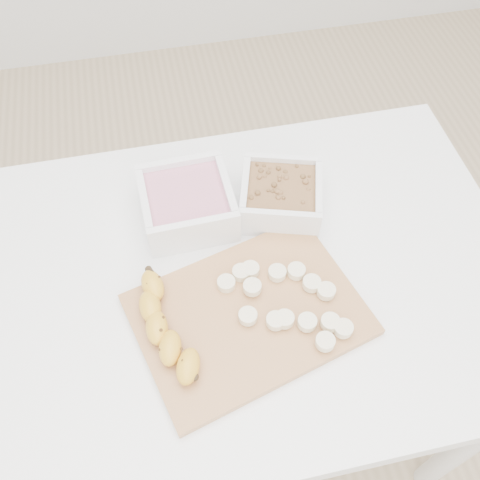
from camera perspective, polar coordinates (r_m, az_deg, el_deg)
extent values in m
plane|color=#C6AD89|center=(1.64, 0.23, -17.40)|extent=(3.50, 3.50, 0.00)
cube|color=white|center=(0.97, 0.37, -4.15)|extent=(1.00, 0.70, 0.04)
cylinder|color=white|center=(1.34, 23.20, -19.30)|extent=(0.05, 0.05, 0.71)
cylinder|color=white|center=(1.47, -19.35, -5.02)|extent=(0.05, 0.05, 0.71)
cylinder|color=white|center=(1.53, 14.20, 0.83)|extent=(0.05, 0.05, 0.71)
cube|color=white|center=(1.00, -5.65, 3.95)|extent=(0.17, 0.17, 0.08)
cube|color=#C97991|center=(0.99, -5.67, 4.07)|extent=(0.14, 0.14, 0.04)
cube|color=white|center=(1.01, 4.38, 4.75)|extent=(0.18, 0.18, 0.07)
cube|color=brown|center=(1.01, 4.39, 4.86)|extent=(0.15, 0.15, 0.04)
cube|color=#B4804E|center=(0.90, 0.92, -7.94)|extent=(0.42, 0.35, 0.01)
cylinder|color=#F2E4BB|center=(0.91, -1.47, -4.64)|extent=(0.03, 0.03, 0.01)
cylinder|color=#F2E4BB|center=(0.92, 0.13, -3.50)|extent=(0.03, 0.03, 0.01)
cylinder|color=#F2E4BB|center=(0.93, 1.11, -3.18)|extent=(0.03, 0.03, 0.01)
cylinder|color=#F2E4BB|center=(0.92, 3.99, -3.51)|extent=(0.03, 0.03, 0.01)
cylinder|color=#F2E4BB|center=(0.93, 6.03, -3.32)|extent=(0.03, 0.03, 0.01)
cylinder|color=#F2E4BB|center=(0.92, 7.65, -4.60)|extent=(0.03, 0.03, 0.01)
cylinder|color=#F2E4BB|center=(0.91, 9.19, -5.41)|extent=(0.03, 0.03, 0.01)
cylinder|color=#F2E4BB|center=(0.88, 0.84, -8.13)|extent=(0.03, 0.03, 0.01)
cylinder|color=#F2E4BB|center=(0.88, 3.82, -8.59)|extent=(0.03, 0.03, 0.01)
cylinder|color=#F2E4BB|center=(0.88, 4.79, -8.40)|extent=(0.03, 0.03, 0.01)
cylinder|color=#F2E4BB|center=(0.88, 7.18, -8.69)|extent=(0.03, 0.03, 0.01)
cylinder|color=#F2E4BB|center=(0.88, 9.59, -8.64)|extent=(0.03, 0.03, 0.01)
cylinder|color=#F2E4BB|center=(0.88, 10.97, -9.25)|extent=(0.03, 0.03, 0.01)
cylinder|color=#F2E4BB|center=(0.87, 9.07, -10.66)|extent=(0.03, 0.03, 0.01)
cylinder|color=#F2E4BB|center=(0.90, 1.31, -5.05)|extent=(0.03, 0.03, 0.01)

